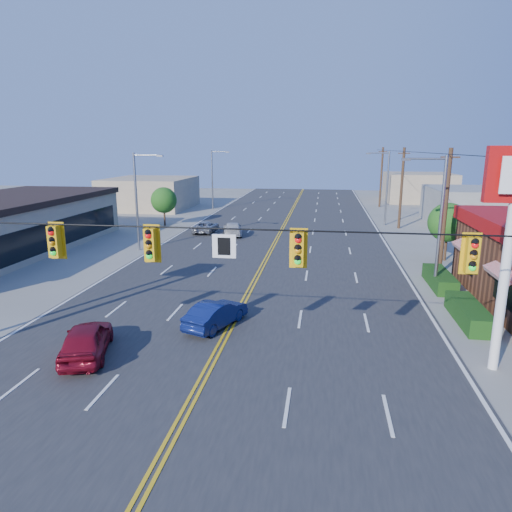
# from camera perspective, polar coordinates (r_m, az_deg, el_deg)

# --- Properties ---
(ground) EXTENTS (160.00, 160.00, 0.00)m
(ground) POSITION_cam_1_polar(r_m,az_deg,el_deg) (16.52, -7.94, -17.44)
(ground) COLOR gray
(ground) RESTS_ON ground
(road) EXTENTS (20.00, 120.00, 0.06)m
(road) POSITION_cam_1_polar(r_m,az_deg,el_deg) (34.85, 1.26, -0.49)
(road) COLOR #2D2D30
(road) RESTS_ON ground
(signal_span) EXTENTS (24.32, 0.34, 9.00)m
(signal_span) POSITION_cam_1_polar(r_m,az_deg,el_deg) (14.67, -9.01, -0.77)
(signal_span) COLOR #47301E
(signal_span) RESTS_ON ground
(streetlight_se) EXTENTS (2.55, 0.25, 8.00)m
(streetlight_se) POSITION_cam_1_polar(r_m,az_deg,el_deg) (28.60, 21.74, 4.62)
(streetlight_se) COLOR gray
(streetlight_se) RESTS_ON ground
(streetlight_ne) EXTENTS (2.55, 0.25, 8.00)m
(streetlight_ne) POSITION_cam_1_polar(r_m,az_deg,el_deg) (52.12, 15.87, 8.66)
(streetlight_ne) COLOR gray
(streetlight_ne) RESTS_ON ground
(streetlight_sw) EXTENTS (2.55, 0.25, 8.00)m
(streetlight_sw) POSITION_cam_1_polar(r_m,az_deg,el_deg) (38.79, -14.47, 7.25)
(streetlight_sw) COLOR gray
(streetlight_sw) RESTS_ON ground
(streetlight_nw) EXTENTS (2.55, 0.25, 8.00)m
(streetlight_nw) POSITION_cam_1_polar(r_m,az_deg,el_deg) (63.48, -5.32, 9.89)
(streetlight_nw) COLOR gray
(streetlight_nw) RESTS_ON ground
(utility_pole_near) EXTENTS (0.28, 0.28, 8.40)m
(utility_pole_near) POSITION_cam_1_polar(r_m,az_deg,el_deg) (32.82, 22.55, 5.02)
(utility_pole_near) COLOR #47301E
(utility_pole_near) RESTS_ON ground
(utility_pole_mid) EXTENTS (0.28, 0.28, 8.40)m
(utility_pole_mid) POSITION_cam_1_polar(r_m,az_deg,el_deg) (50.37, 17.73, 8.03)
(utility_pole_mid) COLOR #47301E
(utility_pole_mid) RESTS_ON ground
(utility_pole_far) EXTENTS (0.28, 0.28, 8.40)m
(utility_pole_far) POSITION_cam_1_polar(r_m,az_deg,el_deg) (68.15, 15.38, 9.45)
(utility_pole_far) COLOR #47301E
(utility_pole_far) RESTS_ON ground
(tree_kfc_rear) EXTENTS (2.94, 2.94, 4.41)m
(tree_kfc_rear) POSITION_cam_1_polar(r_m,az_deg,el_deg) (37.16, 22.88, 3.89)
(tree_kfc_rear) COLOR #47301E
(tree_kfc_rear) RESTS_ON ground
(tree_west) EXTENTS (2.80, 2.80, 4.20)m
(tree_west) POSITION_cam_1_polar(r_m,az_deg,el_deg) (50.89, -11.46, 6.85)
(tree_west) COLOR #47301E
(tree_west) RESTS_ON ground
(bld_east_mid) EXTENTS (12.00, 10.00, 4.00)m
(bld_east_mid) POSITION_cam_1_polar(r_m,az_deg,el_deg) (56.79, 26.78, 5.54)
(bld_east_mid) COLOR gray
(bld_east_mid) RESTS_ON ground
(bld_west_far) EXTENTS (11.00, 12.00, 4.20)m
(bld_west_far) POSITION_cam_1_polar(r_m,az_deg,el_deg) (66.45, -13.08, 7.67)
(bld_west_far) COLOR tan
(bld_west_far) RESTS_ON ground
(bld_east_far) EXTENTS (10.00, 10.00, 4.40)m
(bld_east_far) POSITION_cam_1_polar(r_m,az_deg,el_deg) (77.24, 19.67, 8.09)
(bld_east_far) COLOR tan
(bld_east_far) RESTS_ON ground
(car_magenta) EXTENTS (2.87, 4.49, 1.42)m
(car_magenta) POSITION_cam_1_polar(r_m,az_deg,el_deg) (20.22, -20.43, -9.93)
(car_magenta) COLOR maroon
(car_magenta) RESTS_ON ground
(car_blue) EXTENTS (2.61, 4.02, 1.25)m
(car_blue) POSITION_cam_1_polar(r_m,az_deg,el_deg) (22.05, -5.03, -7.36)
(car_blue) COLOR #0D184F
(car_blue) RESTS_ON ground
(car_white) EXTENTS (2.62, 4.62, 1.26)m
(car_white) POSITION_cam_1_polar(r_m,az_deg,el_deg) (44.40, -2.94, 3.34)
(car_white) COLOR #BBBBBB
(car_white) RESTS_ON ground
(car_silver) EXTENTS (1.99, 4.19, 1.15)m
(car_silver) POSITION_cam_1_polar(r_m,az_deg,el_deg) (46.14, -6.28, 3.59)
(car_silver) COLOR #A5A5AA
(car_silver) RESTS_ON ground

